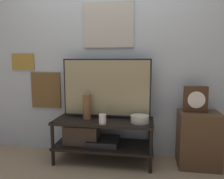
# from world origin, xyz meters

# --- Properties ---
(ground_plane) EXTENTS (12.00, 12.00, 0.00)m
(ground_plane) POSITION_xyz_m (0.00, 0.00, 0.00)
(ground_plane) COLOR #997F60
(wall_back) EXTENTS (6.40, 0.08, 2.70)m
(wall_back) POSITION_xyz_m (-0.01, 0.56, 1.35)
(wall_back) COLOR #B2BCC6
(wall_back) RESTS_ON ground_plane
(media_console) EXTENTS (1.17, 0.48, 0.51)m
(media_console) POSITION_xyz_m (-0.09, 0.28, 0.32)
(media_console) COLOR black
(media_console) RESTS_ON ground_plane
(television) EXTENTS (1.07, 0.05, 0.72)m
(television) POSITION_xyz_m (0.02, 0.38, 0.88)
(television) COLOR black
(television) RESTS_ON media_console
(vase_wide_bowl) EXTENTS (0.21, 0.21, 0.08)m
(vase_wide_bowl) POSITION_xyz_m (0.43, 0.23, 0.55)
(vase_wide_bowl) COLOR beige
(vase_wide_bowl) RESTS_ON media_console
(vase_tall_ceramic) EXTENTS (0.09, 0.09, 0.30)m
(vase_tall_ceramic) POSITION_xyz_m (-0.20, 0.27, 0.66)
(vase_tall_ceramic) COLOR brown
(vase_tall_ceramic) RESTS_ON media_console
(candle_jar) EXTENTS (0.08, 0.08, 0.11)m
(candle_jar) POSITION_xyz_m (0.02, 0.11, 0.56)
(candle_jar) COLOR silver
(candle_jar) RESTS_ON media_console
(side_table) EXTENTS (0.45, 0.37, 0.63)m
(side_table) POSITION_xyz_m (1.09, 0.33, 0.31)
(side_table) COLOR #513823
(side_table) RESTS_ON ground_plane
(mantel_clock) EXTENTS (0.25, 0.11, 0.29)m
(mantel_clock) POSITION_xyz_m (1.04, 0.35, 0.77)
(mantel_clock) COLOR #422819
(mantel_clock) RESTS_ON side_table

